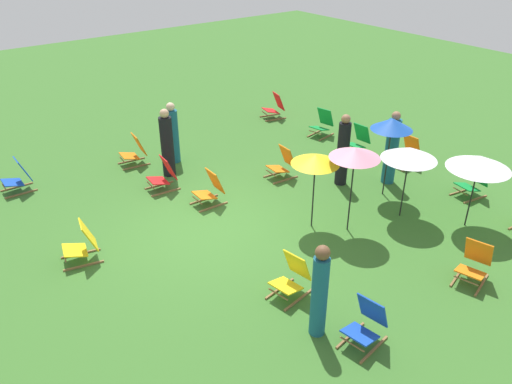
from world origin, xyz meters
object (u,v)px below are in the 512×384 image
Objects in this scene: deckchair_2 at (366,324)px; deckchair_12 at (18,177)px; deckchair_13 at (82,244)px; umbrella_2 at (479,162)px; umbrella_4 at (315,159)px; deckchair_3 at (210,189)px; deckchair_14 at (473,182)px; deckchair_4 at (283,164)px; person_2 at (173,134)px; umbrella_3 at (410,153)px; person_4 at (320,292)px; umbrella_0 at (355,153)px; deckchair_10 at (275,107)px; deckchair_6 at (322,124)px; person_0 at (167,144)px; deckchair_1 at (163,175)px; person_3 at (391,150)px; deckchair_11 at (292,277)px; person_1 at (343,152)px; deckchair_0 at (407,152)px; deckchair_8 at (358,141)px; deckchair_5 at (135,151)px; umbrella_1 at (392,124)px.

deckchair_2 and deckchair_12 have the same top height.
deckchair_13 is 0.51× the size of umbrella_2.
umbrella_4 is at bearing 40.92° from deckchair_12.
deckchair_14 is at bearing 57.93° from deckchair_3.
deckchair_4 is 0.50× the size of umbrella_2.
person_2 is at bearing -170.87° from umbrella_4.
deckchair_14 is at bearing 78.46° from umbrella_3.
deckchair_3 is 2.62m from person_2.
deckchair_13 is 4.78m from person_4.
umbrella_3 is (0.31, 1.36, -0.27)m from umbrella_0.
deckchair_10 and deckchair_12 have the same top height.
deckchair_6 is 5.04m from person_0.
umbrella_0 is at bearing 34.43° from deckchair_1.
deckchair_6 is 0.45× the size of person_3.
person_2 is (-6.13, 1.07, 0.42)m from deckchair_11.
person_1 reaches higher than deckchair_4.
deckchair_0 is 1.00× the size of deckchair_4.
deckchair_12 is (-3.34, -3.36, 0.00)m from deckchair_3.
deckchair_4 is 1.00× the size of deckchair_8.
deckchair_10 is 8.13m from deckchair_12.
umbrella_2 reaches higher than deckchair_2.
deckchair_1 and deckchair_14 have the same top height.
deckchair_11 is 0.50× the size of umbrella_3.
umbrella_3 is at bearing 89.12° from deckchair_11.
person_1 is at bearing 56.62° from deckchair_12.
deckchair_8 and deckchair_13 have the same top height.
person_4 is (7.10, -1.35, 0.04)m from person_2.
deckchair_11 is at bearing 4.08° from deckchair_1.
deckchair_0 and deckchair_12 have the same top height.
person_4 reaches higher than umbrella_2.
deckchair_4 and deckchair_14 have the same top height.
deckchair_4 and deckchair_10 have the same top height.
deckchair_3 is at bearing -95.09° from deckchair_8.
person_3 is at bearing 111.19° from umbrella_0.
umbrella_3 is (2.66, 6.26, 1.16)m from deckchair_13.
deckchair_4 is at bearing 92.33° from deckchair_3.
umbrella_4 reaches higher than deckchair_4.
deckchair_2 is at bearing -94.77° from person_1.
umbrella_4 is 1.02× the size of person_2.
deckchair_4 is at bearing -129.88° from deckchair_14.
person_2 is 0.99× the size of person_4.
deckchair_10 is at bearing 173.58° from umbrella_2.
deckchair_2 is 1.00× the size of deckchair_11.
deckchair_11 is (6.61, -0.14, 0.00)m from deckchair_5.
deckchair_6 is 3.38m from person_3.
umbrella_1 is (0.70, -1.76, 1.43)m from deckchair_0.
deckchair_3 and deckchair_6 have the same top height.
umbrella_0 reaches higher than person_3.
deckchair_12 is at bearing -134.61° from umbrella_3.
deckchair_0 is at bearing 28.64° from person_1.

